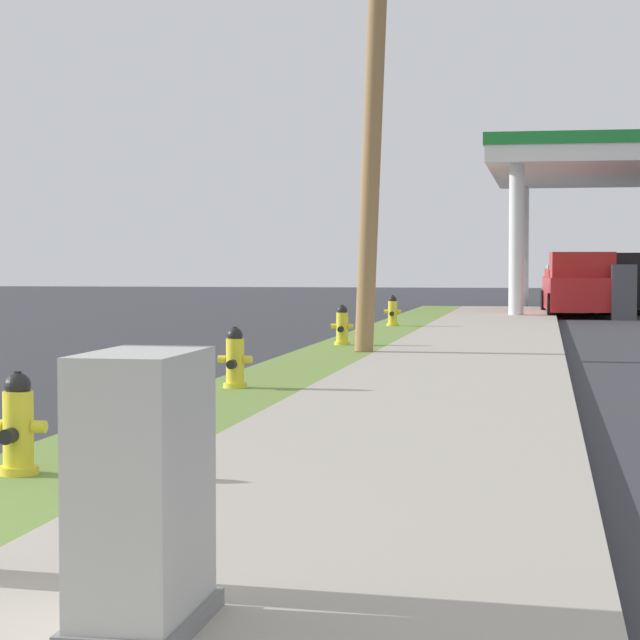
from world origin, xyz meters
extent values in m
cylinder|color=yellow|center=(0.54, 3.48, 0.15)|extent=(0.29, 0.29, 0.06)
cylinder|color=yellow|center=(0.54, 3.48, 0.42)|extent=(0.22, 0.22, 0.60)
sphere|color=black|center=(0.54, 3.48, 0.76)|extent=(0.19, 0.19, 0.19)
cylinder|color=black|center=(0.54, 3.48, 0.84)|extent=(0.06, 0.06, 0.05)
cylinder|color=yellow|center=(0.70, 3.48, 0.47)|extent=(0.10, 0.09, 0.09)
cylinder|color=black|center=(0.54, 3.31, 0.42)|extent=(0.11, 0.12, 0.11)
cylinder|color=yellow|center=(0.55, 9.92, 0.15)|extent=(0.29, 0.29, 0.06)
cylinder|color=yellow|center=(0.55, 9.92, 0.42)|extent=(0.22, 0.22, 0.60)
sphere|color=black|center=(0.55, 9.92, 0.76)|extent=(0.19, 0.19, 0.19)
cylinder|color=black|center=(0.55, 9.92, 0.84)|extent=(0.06, 0.06, 0.05)
cylinder|color=yellow|center=(0.39, 9.92, 0.47)|extent=(0.10, 0.09, 0.09)
cylinder|color=yellow|center=(0.71, 9.92, 0.47)|extent=(0.10, 0.09, 0.09)
cylinder|color=black|center=(0.55, 9.75, 0.42)|extent=(0.11, 0.12, 0.11)
cylinder|color=yellow|center=(0.56, 18.18, 0.15)|extent=(0.29, 0.29, 0.06)
cylinder|color=yellow|center=(0.56, 18.18, 0.42)|extent=(0.22, 0.22, 0.60)
sphere|color=black|center=(0.56, 18.18, 0.76)|extent=(0.19, 0.19, 0.19)
cylinder|color=black|center=(0.56, 18.18, 0.84)|extent=(0.06, 0.06, 0.05)
cylinder|color=yellow|center=(0.40, 18.18, 0.47)|extent=(0.10, 0.09, 0.09)
cylinder|color=yellow|center=(0.72, 18.18, 0.47)|extent=(0.10, 0.09, 0.09)
cylinder|color=black|center=(0.56, 18.01, 0.42)|extent=(0.11, 0.12, 0.11)
cylinder|color=yellow|center=(0.64, 25.48, 0.15)|extent=(0.29, 0.29, 0.06)
cylinder|color=yellow|center=(0.64, 25.48, 0.42)|extent=(0.22, 0.22, 0.60)
sphere|color=black|center=(0.64, 25.48, 0.76)|extent=(0.19, 0.19, 0.19)
cylinder|color=black|center=(0.64, 25.48, 0.84)|extent=(0.06, 0.06, 0.05)
cylinder|color=yellow|center=(0.48, 25.48, 0.47)|extent=(0.10, 0.09, 0.09)
cylinder|color=yellow|center=(0.80, 25.48, 0.47)|extent=(0.10, 0.09, 0.09)
cylinder|color=black|center=(0.64, 25.31, 0.42)|extent=(0.11, 0.12, 0.11)
cylinder|color=#937047|center=(1.39, 16.42, 4.63)|extent=(0.78, 0.58, 9.01)
cube|color=slate|center=(2.63, -0.08, 0.16)|extent=(0.47, 0.85, 0.08)
cube|color=#B7B7B2|center=(2.63, -0.08, 0.70)|extent=(0.41, 0.79, 1.15)
cylinder|color=silver|center=(3.43, 32.60, 2.26)|extent=(0.44, 0.44, 4.53)
cylinder|color=silver|center=(3.43, 43.92, 2.26)|extent=(0.44, 0.44, 4.53)
cube|color=white|center=(6.50, 38.26, 4.78)|extent=(7.94, 13.11, 0.50)
cube|color=#1E8433|center=(6.50, 38.26, 5.21)|extent=(8.04, 13.21, 0.36)
cube|color=#47474C|center=(6.50, 32.60, 0.80)|extent=(0.70, 1.10, 1.60)
cube|color=#47474C|center=(6.50, 43.92, 0.80)|extent=(0.70, 1.10, 1.60)
cube|color=#BCBCC1|center=(5.13, 41.76, 0.59)|extent=(1.95, 4.55, 0.85)
cube|color=#BCBCC1|center=(5.14, 41.54, 1.29)|extent=(1.66, 2.07, 0.56)
cylinder|color=black|center=(4.23, 43.44, 0.30)|extent=(0.24, 0.61, 0.60)
cylinder|color=black|center=(5.95, 43.49, 0.30)|extent=(0.24, 0.61, 0.60)
cylinder|color=black|center=(4.32, 40.04, 0.30)|extent=(0.24, 0.61, 0.60)
cylinder|color=black|center=(6.04, 40.09, 0.30)|extent=(0.24, 0.61, 0.60)
cube|color=red|center=(5.31, 34.88, 0.71)|extent=(2.24, 5.49, 1.00)
cube|color=red|center=(5.35, 33.91, 1.59)|extent=(1.93, 2.13, 0.76)
cube|color=red|center=(5.25, 36.07, 1.33)|extent=(2.01, 3.00, 0.24)
cylinder|color=black|center=(6.35, 32.77, 0.38)|extent=(0.25, 0.77, 0.76)
cylinder|color=black|center=(4.46, 32.69, 0.38)|extent=(0.25, 0.77, 0.76)
cylinder|color=black|center=(6.16, 37.07, 0.38)|extent=(0.25, 0.77, 0.76)
cylinder|color=black|center=(4.26, 36.98, 0.38)|extent=(0.25, 0.77, 0.76)
cube|color=black|center=(6.78, 38.18, 0.71)|extent=(2.27, 5.49, 1.00)
cube|color=black|center=(6.74, 37.21, 1.59)|extent=(1.94, 2.14, 0.76)
cube|color=black|center=(6.84, 39.36, 1.33)|extent=(2.03, 3.01, 0.24)
cylinder|color=black|center=(5.73, 36.08, 0.38)|extent=(0.26, 0.77, 0.76)
cylinder|color=black|center=(5.94, 40.37, 0.38)|extent=(0.26, 0.77, 0.76)
camera|label=1|loc=(4.26, -5.07, 1.64)|focal=71.35mm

